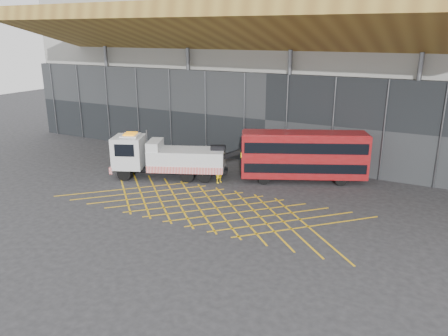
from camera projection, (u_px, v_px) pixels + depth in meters
The scene contains 6 objects.
ground_plane at pixel (177, 200), 30.97m from camera, with size 120.00×120.00×0.00m, color #252427.
road_markings at pixel (206, 206), 29.91m from camera, with size 21.56×7.16×0.01m.
construction_building at pixel (293, 58), 43.02m from camera, with size 55.00×23.97×18.00m.
recovery_truck at pixel (165, 157), 35.28m from camera, with size 10.39×5.83×3.73m.
bus_towed at pixel (304, 154), 34.27m from camera, with size 9.81×6.11×3.98m.
worker at pixel (219, 171), 34.29m from camera, with size 0.68×0.45×1.87m, color yellow.
Camera 1 is at (16.30, -24.08, 11.41)m, focal length 35.00 mm.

